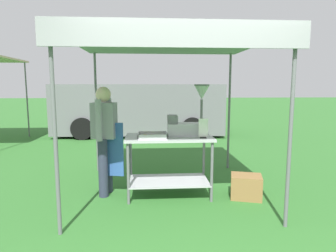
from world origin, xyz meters
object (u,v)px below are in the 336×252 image
menu_sign (203,130)px  supply_crate (246,187)px  donut_tray (152,137)px  donut_fryer (189,120)px  van_grey (140,109)px  vendor (105,135)px  donut_cart (169,153)px  stall_canopy (168,45)px

menu_sign → supply_crate: bearing=-0.6°
donut_tray → menu_sign: bearing=-3.5°
donut_fryer → van_grey: 5.66m
vendor → donut_fryer: bearing=-1.8°
donut_fryer → menu_sign: size_ratio=2.74×
donut_cart → vendor: (-0.94, 0.11, 0.26)m
menu_sign → donut_fryer: bearing=124.3°
stall_canopy → donut_fryer: size_ratio=3.67×
stall_canopy → donut_tray: stall_canopy is taller
donut_tray → supply_crate: 1.55m
stall_canopy → donut_cart: (0.00, -0.10, -1.56)m
donut_cart → supply_crate: size_ratio=2.47×
donut_fryer → van_grey: (-0.89, 5.59, -0.25)m
donut_tray → van_grey: (-0.34, 5.79, -0.04)m
menu_sign → supply_crate: (0.64, -0.01, -0.84)m
vendor → van_grey: size_ratio=0.29×
supply_crate → donut_tray: bearing=177.9°
van_grey → donut_tray: bearing=-86.7°
donut_fryer → supply_crate: (0.81, -0.25, -0.96)m
stall_canopy → donut_cart: size_ratio=2.19×
stall_canopy → supply_crate: 2.33m
donut_tray → supply_crate: bearing=-2.1°
donut_cart → supply_crate: bearing=-9.5°
stall_canopy → donut_fryer: stall_canopy is taller
van_grey → vendor: bearing=-93.7°
donut_fryer → donut_cart: bearing=-167.3°
stall_canopy → donut_cart: 1.56m
donut_fryer → van_grey: van_grey is taller
donut_cart → menu_sign: 0.62m
donut_cart → van_grey: 5.69m
vendor → supply_crate: bearing=-8.1°
supply_crate → donut_fryer: bearing=162.6°
donut_tray → menu_sign: size_ratio=1.48×
menu_sign → vendor: size_ratio=0.17×
donut_tray → van_grey: size_ratio=0.07×
donut_tray → supply_crate: (1.36, -0.05, -0.75)m
menu_sign → van_grey: (-1.05, 5.84, -0.13)m
supply_crate → van_grey: bearing=106.2°
donut_fryer → vendor: (-1.24, 0.04, -0.22)m
vendor → van_grey: (0.35, 5.55, -0.02)m
donut_tray → menu_sign: 0.73m
menu_sign → van_grey: 5.93m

